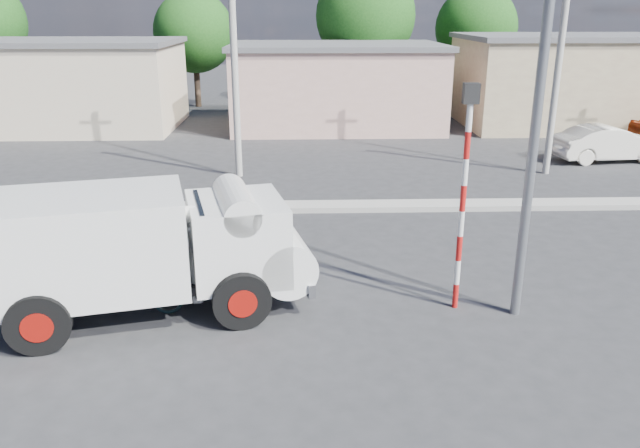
{
  "coord_description": "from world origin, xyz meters",
  "views": [
    {
      "loc": [
        0.17,
        -9.55,
        5.57
      ],
      "look_at": [
        0.57,
        2.87,
        1.3
      ],
      "focal_mm": 35.0,
      "sensor_mm": 36.0,
      "label": 1
    }
  ],
  "objects_px": {
    "truck": "(151,247)",
    "streetlight": "(535,48)",
    "car_cream": "(608,143)",
    "bicycle": "(198,290)",
    "cyclist": "(196,268)",
    "traffic_pole": "(464,180)"
  },
  "relations": [
    {
      "from": "truck",
      "to": "streetlight",
      "type": "bearing_deg",
      "value": -15.63
    },
    {
      "from": "car_cream",
      "to": "streetlight",
      "type": "bearing_deg",
      "value": 141.42
    },
    {
      "from": "bicycle",
      "to": "streetlight",
      "type": "xyz_separation_m",
      "value": [
        5.96,
        -0.25,
        4.5
      ]
    },
    {
      "from": "truck",
      "to": "streetlight",
      "type": "relative_size",
      "value": 0.69
    },
    {
      "from": "cyclist",
      "to": "streetlight",
      "type": "height_order",
      "value": "streetlight"
    },
    {
      "from": "bicycle",
      "to": "streetlight",
      "type": "distance_m",
      "value": 7.47
    },
    {
      "from": "bicycle",
      "to": "traffic_pole",
      "type": "height_order",
      "value": "traffic_pole"
    },
    {
      "from": "cyclist",
      "to": "car_cream",
      "type": "relative_size",
      "value": 0.45
    },
    {
      "from": "bicycle",
      "to": "streetlight",
      "type": "bearing_deg",
      "value": -95.71
    },
    {
      "from": "cyclist",
      "to": "car_cream",
      "type": "bearing_deg",
      "value": -51.61
    },
    {
      "from": "cyclist",
      "to": "bicycle",
      "type": "bearing_deg",
      "value": -0.0
    },
    {
      "from": "truck",
      "to": "car_cream",
      "type": "relative_size",
      "value": 1.5
    },
    {
      "from": "bicycle",
      "to": "car_cream",
      "type": "bearing_deg",
      "value": -51.61
    },
    {
      "from": "car_cream",
      "to": "traffic_pole",
      "type": "relative_size",
      "value": 0.96
    },
    {
      "from": "cyclist",
      "to": "traffic_pole",
      "type": "distance_m",
      "value": 5.29
    },
    {
      "from": "truck",
      "to": "traffic_pole",
      "type": "bearing_deg",
      "value": -13.08
    },
    {
      "from": "bicycle",
      "to": "traffic_pole",
      "type": "xyz_separation_m",
      "value": [
        5.02,
        0.05,
        2.13
      ]
    },
    {
      "from": "truck",
      "to": "cyclist",
      "type": "relative_size",
      "value": 3.33
    },
    {
      "from": "traffic_pole",
      "to": "streetlight",
      "type": "distance_m",
      "value": 2.56
    },
    {
      "from": "streetlight",
      "to": "cyclist",
      "type": "bearing_deg",
      "value": 177.63
    },
    {
      "from": "truck",
      "to": "traffic_pole",
      "type": "relative_size",
      "value": 1.43
    },
    {
      "from": "truck",
      "to": "cyclist",
      "type": "xyz_separation_m",
      "value": [
        0.83,
        -0.04,
        -0.42
      ]
    }
  ]
}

